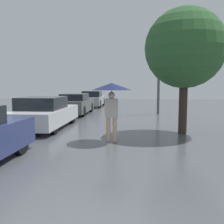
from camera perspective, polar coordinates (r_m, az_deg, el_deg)
name	(u,v)px	position (r m, az deg, el deg)	size (l,w,h in m)	color
pedestrian	(112,93)	(7.61, -0.11, 4.47)	(1.22, 1.22, 1.81)	beige
parked_car_second	(44,113)	(10.55, -15.27, -0.28)	(1.83, 4.28, 1.28)	silver
parked_car_third	(75,104)	(15.32, -8.38, 1.77)	(1.64, 4.14, 1.24)	#4C514C
parked_car_farthest	(93,99)	(20.56, -4.47, 2.93)	(1.66, 3.88, 1.28)	#9EA3A8
tree	(185,49)	(9.32, 16.28, 13.72)	(2.79, 2.79, 4.42)	#38281E
street_lamp	(159,77)	(15.26, 10.62, 7.83)	(0.25, 0.25, 4.10)	#515456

